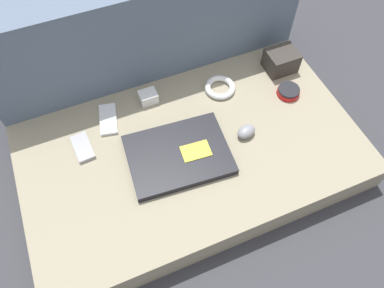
# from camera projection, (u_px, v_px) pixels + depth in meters

# --- Properties ---
(ground_plane) EXTENTS (8.00, 8.00, 0.00)m
(ground_plane) POSITION_uv_depth(u_px,v_px,m) (192.00, 165.00, 1.30)
(ground_plane) COLOR #38383D
(couch_seat) EXTENTS (1.09, 0.63, 0.11)m
(couch_seat) POSITION_uv_depth(u_px,v_px,m) (192.00, 156.00, 1.25)
(couch_seat) COLOR gray
(couch_seat) RESTS_ON ground_plane
(couch_backrest) EXTENTS (1.09, 0.20, 0.46)m
(couch_backrest) POSITION_uv_depth(u_px,v_px,m) (146.00, 37.00, 1.31)
(couch_backrest) COLOR slate
(couch_backrest) RESTS_ON ground_plane
(laptop) EXTENTS (0.33, 0.26, 0.03)m
(laptop) POSITION_uv_depth(u_px,v_px,m) (179.00, 155.00, 1.18)
(laptop) COLOR black
(laptop) RESTS_ON couch_seat
(computer_mouse) EXTENTS (0.07, 0.06, 0.04)m
(computer_mouse) POSITION_uv_depth(u_px,v_px,m) (246.00, 132.00, 1.21)
(computer_mouse) COLOR gray
(computer_mouse) RESTS_ON couch_seat
(speaker_puck) EXTENTS (0.08, 0.08, 0.03)m
(speaker_puck) POSITION_uv_depth(u_px,v_px,m) (288.00, 91.00, 1.31)
(speaker_puck) COLOR red
(speaker_puck) RESTS_ON couch_seat
(phone_silver) EXTENTS (0.06, 0.11, 0.01)m
(phone_silver) POSITION_uv_depth(u_px,v_px,m) (83.00, 147.00, 1.20)
(phone_silver) COLOR #99999E
(phone_silver) RESTS_ON couch_seat
(phone_black) EXTENTS (0.08, 0.13, 0.01)m
(phone_black) POSITION_uv_depth(u_px,v_px,m) (108.00, 119.00, 1.26)
(phone_black) COLOR silver
(phone_black) RESTS_ON couch_seat
(camera_pouch) EXTENTS (0.11, 0.09, 0.08)m
(camera_pouch) POSITION_uv_depth(u_px,v_px,m) (281.00, 60.00, 1.36)
(camera_pouch) COLOR #38332D
(camera_pouch) RESTS_ON couch_seat
(charger_brick) EXTENTS (0.06, 0.05, 0.04)m
(charger_brick) POSITION_uv_depth(u_px,v_px,m) (148.00, 97.00, 1.29)
(charger_brick) COLOR silver
(charger_brick) RESTS_ON couch_seat
(cable_coil) EXTENTS (0.11, 0.11, 0.02)m
(cable_coil) POSITION_uv_depth(u_px,v_px,m) (220.00, 87.00, 1.33)
(cable_coil) COLOR white
(cable_coil) RESTS_ON couch_seat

